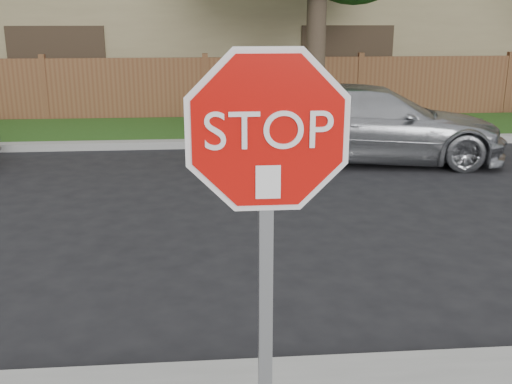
{
  "coord_description": "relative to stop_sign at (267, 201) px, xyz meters",
  "views": [
    {
      "loc": [
        -0.02,
        -4.03,
        2.63
      ],
      "look_at": [
        0.24,
        -0.9,
        1.7
      ],
      "focal_mm": 42.0,
      "sensor_mm": 36.0,
      "label": 1
    }
  ],
  "objects": [
    {
      "name": "ground",
      "position": [
        -0.24,
        1.48,
        -1.83
      ],
      "size": [
        90.0,
        90.0,
        0.0
      ],
      "primitive_type": "plane",
      "color": "black",
      "rests_on": "ground"
    },
    {
      "name": "far_curb",
      "position": [
        -0.24,
        9.63,
        -1.75
      ],
      "size": [
        70.0,
        0.3,
        0.15
      ],
      "primitive_type": "cube",
      "color": "gray",
      "rests_on": "ground"
    },
    {
      "name": "grass_strip",
      "position": [
        -0.24,
        11.28,
        -1.77
      ],
      "size": [
        70.0,
        3.0,
        0.12
      ],
      "primitive_type": "cube",
      "color": "#1E4714",
      "rests_on": "ground"
    },
    {
      "name": "fence",
      "position": [
        -0.24,
        12.88,
        -1.03
      ],
      "size": [
        70.0,
        0.12,
        1.6
      ],
      "primitive_type": "cube",
      "color": "brown",
      "rests_on": "ground"
    },
    {
      "name": "stop_sign",
      "position": [
        0.0,
        0.0,
        0.0
      ],
      "size": [
        1.01,
        0.13,
        2.55
      ],
      "color": "gray",
      "rests_on": "sidewalk_near"
    },
    {
      "name": "sedan_right",
      "position": [
        2.82,
        8.23,
        -1.13
      ],
      "size": [
        5.03,
        2.64,
        1.39
      ],
      "primitive_type": "imported",
      "rotation": [
        0.0,
        0.0,
        1.42
      ],
      "color": "#A4A7AB",
      "rests_on": "ground"
    }
  ]
}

